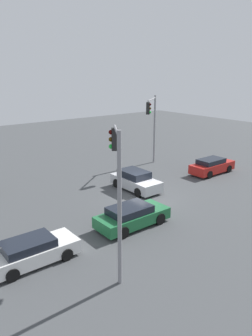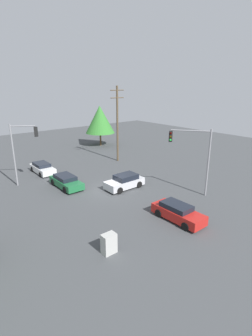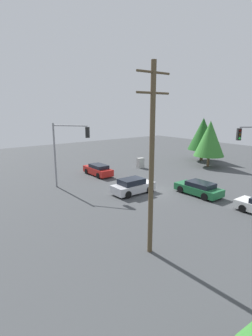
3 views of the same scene
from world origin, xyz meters
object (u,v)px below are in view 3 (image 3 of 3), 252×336
(sedan_red, at_px, (98,170))
(traffic_signal_main, at_px, (67,144))
(sedan_green, at_px, (199,188))
(sedan_silver, at_px, (133,186))
(electrical_cabinet, at_px, (140,163))

(sedan_red, xyz_separation_m, traffic_signal_main, (5.19, 2.68, 3.91))
(sedan_green, bearing_deg, traffic_signal_main, 132.35)
(sedan_silver, bearing_deg, traffic_signal_main, -143.05)
(sedan_green, relative_size, sedan_silver, 1.06)
(sedan_green, xyz_separation_m, sedan_silver, (4.74, -4.24, 0.08))
(traffic_signal_main, distance_m, electrical_cabinet, 13.03)
(sedan_silver, height_order, traffic_signal_main, traffic_signal_main)
(sedan_green, relative_size, traffic_signal_main, 0.68)
(sedan_silver, relative_size, traffic_signal_main, 0.64)
(sedan_silver, bearing_deg, electrical_cabinet, 135.67)
(sedan_silver, xyz_separation_m, electrical_cabinet, (-8.00, -8.19, -0.03))
(sedan_silver, relative_size, sedan_red, 0.94)
(sedan_red, height_order, traffic_signal_main, traffic_signal_main)
(sedan_green, distance_m, electrical_cabinet, 12.85)
(traffic_signal_main, height_order, electrical_cabinet, traffic_signal_main)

